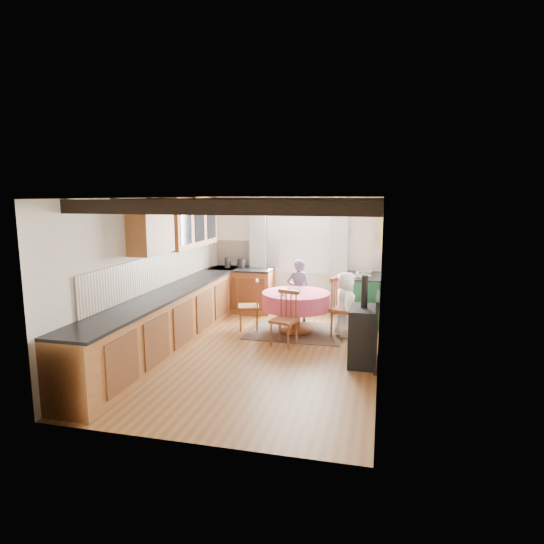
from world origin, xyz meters
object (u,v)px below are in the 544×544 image
(child_far, at_px, (298,291))
(cup, at_px, (283,292))
(chair_right, at_px, (345,307))
(child_right, at_px, (345,304))
(aga_range, at_px, (362,299))
(cast_iron_stove, at_px, (364,320))
(dining_table, at_px, (296,312))
(chair_near, at_px, (284,319))
(chair_left, at_px, (249,305))

(child_far, xyz_separation_m, cup, (-0.09, -0.95, 0.16))
(chair_right, distance_m, cup, 1.10)
(child_far, relative_size, child_right, 1.07)
(aga_range, xyz_separation_m, child_right, (-0.25, -0.93, 0.09))
(cast_iron_stove, height_order, child_far, cast_iron_stove)
(dining_table, bearing_deg, cast_iron_stove, -46.91)
(dining_table, relative_size, aga_range, 1.17)
(child_right, height_order, cup, child_right)
(aga_range, relative_size, cast_iron_stove, 0.79)
(dining_table, height_order, child_right, child_right)
(cast_iron_stove, xyz_separation_m, cup, (-1.42, 1.08, 0.12))
(dining_table, height_order, chair_right, chair_right)
(child_far, bearing_deg, chair_near, 73.46)
(chair_right, distance_m, child_far, 1.23)
(chair_near, bearing_deg, cast_iron_stove, -6.79)
(dining_table, xyz_separation_m, child_far, (-0.09, 0.71, 0.25))
(child_far, bearing_deg, child_right, 124.43)
(cast_iron_stove, bearing_deg, chair_right, 105.90)
(chair_right, bearing_deg, child_far, 68.23)
(dining_table, height_order, aga_range, aga_range)
(chair_right, bearing_deg, chair_near, 144.65)
(chair_right, relative_size, child_far, 0.86)
(aga_range, height_order, cup, aga_range)
(child_right, bearing_deg, cup, 98.37)
(child_right, bearing_deg, chair_near, 126.07)
(aga_range, xyz_separation_m, child_far, (-1.22, -0.19, 0.14))
(dining_table, height_order, chair_near, chair_near)
(aga_range, xyz_separation_m, cup, (-1.31, -1.14, 0.30))
(chair_left, xyz_separation_m, chair_right, (1.75, -0.03, 0.07))
(chair_near, relative_size, cup, 9.49)
(dining_table, relative_size, cast_iron_stove, 0.92)
(dining_table, xyz_separation_m, aga_range, (1.13, 0.90, 0.11))
(dining_table, bearing_deg, chair_near, -93.74)
(chair_right, bearing_deg, cast_iron_stove, -147.62)
(chair_near, height_order, child_far, child_far)
(cast_iron_stove, bearing_deg, chair_near, 157.18)
(chair_left, bearing_deg, child_right, 72.41)
(chair_near, xyz_separation_m, chair_left, (-0.82, 0.76, 0.00))
(chair_near, height_order, cast_iron_stove, cast_iron_stove)
(chair_left, distance_m, chair_right, 1.75)
(chair_near, xyz_separation_m, aga_range, (1.18, 1.68, 0.02))
(aga_range, bearing_deg, chair_right, -104.83)
(dining_table, distance_m, child_right, 0.90)
(chair_near, relative_size, cast_iron_stove, 0.69)
(chair_left, bearing_deg, cup, 55.10)
(chair_near, height_order, chair_left, chair_left)
(dining_table, height_order, chair_left, chair_left)
(dining_table, distance_m, aga_range, 1.45)
(chair_left, xyz_separation_m, cup, (0.70, -0.22, 0.31))
(chair_right, xyz_separation_m, cast_iron_stove, (0.36, -1.27, 0.13))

